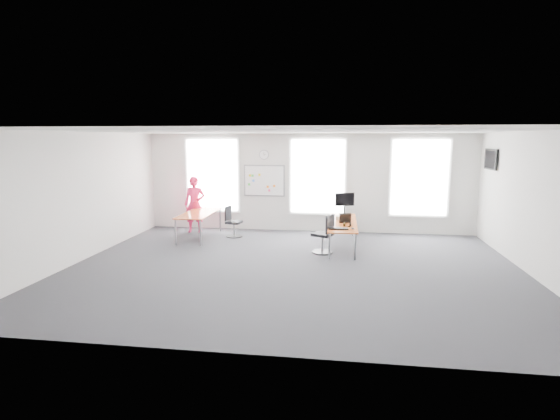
# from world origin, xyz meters

# --- Properties ---
(floor) EXTENTS (10.00, 10.00, 0.00)m
(floor) POSITION_xyz_m (0.00, 0.00, 0.00)
(floor) COLOR #252529
(floor) RESTS_ON ground
(ceiling) EXTENTS (10.00, 10.00, 0.00)m
(ceiling) POSITION_xyz_m (0.00, 0.00, 3.00)
(ceiling) COLOR white
(ceiling) RESTS_ON ground
(wall_back) EXTENTS (10.00, 0.00, 10.00)m
(wall_back) POSITION_xyz_m (0.00, 4.00, 1.50)
(wall_back) COLOR silver
(wall_back) RESTS_ON ground
(wall_front) EXTENTS (10.00, 0.00, 10.00)m
(wall_front) POSITION_xyz_m (0.00, -4.00, 1.50)
(wall_front) COLOR silver
(wall_front) RESTS_ON ground
(wall_left) EXTENTS (0.00, 10.00, 10.00)m
(wall_left) POSITION_xyz_m (-5.00, 0.00, 1.50)
(wall_left) COLOR silver
(wall_left) RESTS_ON ground
(wall_right) EXTENTS (0.00, 10.00, 10.00)m
(wall_right) POSITION_xyz_m (5.00, 0.00, 1.50)
(wall_right) COLOR silver
(wall_right) RESTS_ON ground
(window_left) EXTENTS (1.60, 0.06, 2.20)m
(window_left) POSITION_xyz_m (-3.00, 3.97, 1.70)
(window_left) COLOR white
(window_left) RESTS_ON wall_back
(window_mid) EXTENTS (1.60, 0.06, 2.20)m
(window_mid) POSITION_xyz_m (0.30, 3.97, 1.70)
(window_mid) COLOR white
(window_mid) RESTS_ON wall_back
(window_right) EXTENTS (1.60, 0.06, 2.20)m
(window_right) POSITION_xyz_m (3.30, 3.97, 1.70)
(window_right) COLOR white
(window_right) RESTS_ON wall_back
(desk_right) EXTENTS (0.73, 2.73, 0.66)m
(desk_right) POSITION_xyz_m (1.08, 2.14, 0.62)
(desk_right) COLOR #AD5927
(desk_right) RESTS_ON ground
(desk_left) EXTENTS (0.81, 2.03, 0.74)m
(desk_left) POSITION_xyz_m (-3.01, 2.58, 0.68)
(desk_left) COLOR #AD5927
(desk_left) RESTS_ON ground
(chair_right) EXTENTS (0.58, 0.58, 0.98)m
(chair_right) POSITION_xyz_m (0.64, 1.38, 0.43)
(chair_right) COLOR black
(chair_right) RESTS_ON ground
(chair_left) EXTENTS (0.48, 0.48, 0.90)m
(chair_left) POSITION_xyz_m (-2.11, 2.87, 0.39)
(chair_left) COLOR black
(chair_left) RESTS_ON ground
(person) EXTENTS (0.68, 0.50, 1.71)m
(person) POSITION_xyz_m (-3.40, 3.35, 0.86)
(person) COLOR #D91C4D
(person) RESTS_ON ground
(whiteboard) EXTENTS (1.20, 0.03, 0.90)m
(whiteboard) POSITION_xyz_m (-1.35, 3.97, 1.55)
(whiteboard) COLOR white
(whiteboard) RESTS_ON wall_back
(wall_clock) EXTENTS (0.30, 0.04, 0.30)m
(wall_clock) POSITION_xyz_m (-1.35, 3.97, 2.35)
(wall_clock) COLOR gray
(wall_clock) RESTS_ON wall_back
(tv) EXTENTS (0.06, 0.90, 0.55)m
(tv) POSITION_xyz_m (4.95, 3.00, 2.30)
(tv) COLOR black
(tv) RESTS_ON wall_right
(keyboard) EXTENTS (0.50, 0.24, 0.02)m
(keyboard) POSITION_xyz_m (0.97, 1.17, 0.67)
(keyboard) COLOR black
(keyboard) RESTS_ON desk_right
(mouse) EXTENTS (0.10, 0.13, 0.04)m
(mouse) POSITION_xyz_m (1.32, 1.21, 0.68)
(mouse) COLOR black
(mouse) RESTS_ON desk_right
(lens_cap) EXTENTS (0.09, 0.09, 0.01)m
(lens_cap) POSITION_xyz_m (1.24, 1.50, 0.67)
(lens_cap) COLOR black
(lens_cap) RESTS_ON desk_right
(headphones) EXTENTS (0.19, 0.10, 0.11)m
(headphones) POSITION_xyz_m (1.19, 1.59, 0.72)
(headphones) COLOR black
(headphones) RESTS_ON desk_right
(laptop_sleeve) EXTENTS (0.32, 0.22, 0.25)m
(laptop_sleeve) POSITION_xyz_m (1.14, 2.00, 0.79)
(laptop_sleeve) COLOR black
(laptop_sleeve) RESTS_ON desk_right
(paper_stack) EXTENTS (0.29, 0.22, 0.10)m
(paper_stack) POSITION_xyz_m (1.03, 2.47, 0.71)
(paper_stack) COLOR beige
(paper_stack) RESTS_ON desk_right
(monitor) EXTENTS (0.55, 0.24, 0.64)m
(monitor) POSITION_xyz_m (1.13, 3.29, 1.05)
(monitor) COLOR black
(monitor) RESTS_ON desk_right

